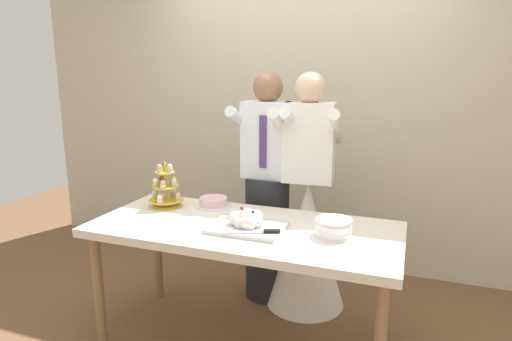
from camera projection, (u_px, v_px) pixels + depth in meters
The scene contains 8 objects.
rear_wall at pixel (304, 97), 3.63m from camera, with size 5.20×0.10×2.90m, color beige.
dessert_table at pixel (244, 237), 2.53m from camera, with size 1.80×0.80×0.78m.
cupcake_stand at pixel (166, 189), 2.86m from camera, with size 0.23×0.23×0.31m.
main_cake_tray at pixel (247, 223), 2.44m from camera, with size 0.43×0.32×0.13m.
plate_stack at pixel (333, 227), 2.34m from camera, with size 0.20×0.20×0.10m.
round_cake at pixel (213, 202), 2.88m from camera, with size 0.24×0.24×0.06m.
person_groom at pixel (267, 200), 3.12m from camera, with size 0.46×0.49×1.66m.
person_bride at pixel (307, 227), 3.03m from camera, with size 0.56×0.56×1.66m.
Camera 1 is at (0.89, -2.21, 1.64)m, focal length 30.13 mm.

